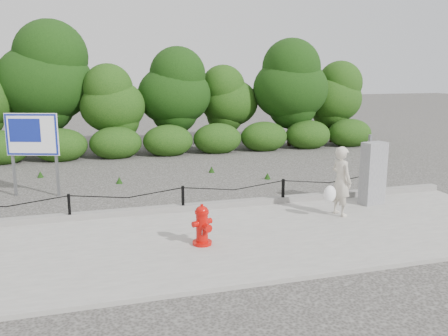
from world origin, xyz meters
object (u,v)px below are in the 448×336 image
object	(u,v)px
pedestrian	(340,182)
utility_cabinet	(373,173)
advertising_sign	(32,138)
fire_hydrant	(202,225)

from	to	relation	value
pedestrian	utility_cabinet	bearing A→B (deg)	-75.50
pedestrian	advertising_sign	world-z (taller)	advertising_sign
fire_hydrant	pedestrian	bearing A→B (deg)	-6.39
fire_hydrant	utility_cabinet	xyz separation A→B (m)	(4.62, 1.51, 0.39)
advertising_sign	pedestrian	bearing A→B (deg)	-12.39
fire_hydrant	advertising_sign	xyz separation A→B (m)	(-3.34, 4.87, 1.10)
utility_cabinet	pedestrian	bearing A→B (deg)	-164.99
fire_hydrant	advertising_sign	world-z (taller)	advertising_sign
utility_cabinet	advertising_sign	distance (m)	8.67
fire_hydrant	utility_cabinet	distance (m)	4.88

